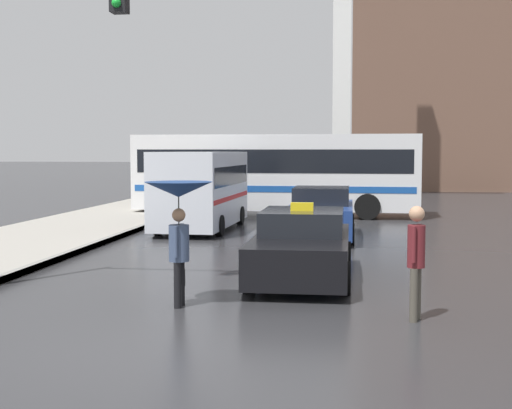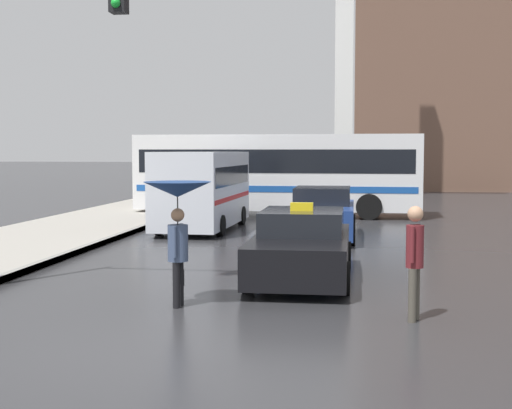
% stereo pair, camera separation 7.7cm
% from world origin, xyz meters
% --- Properties ---
extents(ground_plane, '(300.00, 300.00, 0.00)m').
position_xyz_m(ground_plane, '(0.00, 0.00, 0.00)').
color(ground_plane, '#2D2D30').
extents(taxi, '(1.91, 4.47, 1.52)m').
position_xyz_m(taxi, '(1.49, 5.77, 0.64)').
color(taxi, black).
rests_on(taxi, ground_plane).
extents(sedan_red, '(1.91, 4.47, 1.47)m').
position_xyz_m(sedan_red, '(1.58, 12.52, 0.68)').
color(sedan_red, navy).
rests_on(sedan_red, ground_plane).
extents(ambulance_van, '(2.22, 5.63, 2.50)m').
position_xyz_m(ambulance_van, '(-2.33, 14.29, 1.38)').
color(ambulance_van, silver).
rests_on(ambulance_van, ground_plane).
extents(city_bus, '(11.07, 2.98, 3.15)m').
position_xyz_m(city_bus, '(-0.49, 19.58, 1.75)').
color(city_bus, silver).
rests_on(city_bus, ground_plane).
extents(pedestrian_with_umbrella, '(1.10, 1.10, 2.03)m').
position_xyz_m(pedestrian_with_umbrella, '(-0.32, 3.06, 1.65)').
color(pedestrian_with_umbrella, black).
rests_on(pedestrian_with_umbrella, ground_plane).
extents(pedestrian_man, '(0.33, 0.41, 1.72)m').
position_xyz_m(pedestrian_man, '(3.39, 2.59, 1.00)').
color(pedestrian_man, '#4C473D').
rests_on(pedestrian_man, ground_plane).
extents(traffic_light, '(3.24, 0.38, 5.97)m').
position_xyz_m(traffic_light, '(-3.32, 3.83, 4.12)').
color(traffic_light, black).
rests_on(traffic_light, ground_plane).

